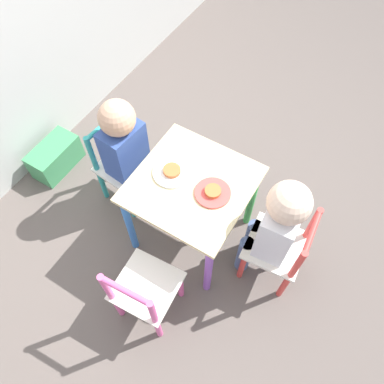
% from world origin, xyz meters
% --- Properties ---
extents(ground_plane, '(6.00, 6.00, 0.00)m').
position_xyz_m(ground_plane, '(0.00, 0.00, 0.00)').
color(ground_plane, '#5B514C').
extents(kids_table, '(0.50, 0.50, 0.49)m').
position_xyz_m(kids_table, '(0.00, 0.00, 0.40)').
color(kids_table, beige).
rests_on(kids_table, ground_plane).
extents(chair_teal, '(0.28, 0.28, 0.51)m').
position_xyz_m(chair_teal, '(0.04, 0.45, 0.25)').
color(chair_teal, silver).
rests_on(chair_teal, ground_plane).
extents(chair_red, '(0.28, 0.28, 0.51)m').
position_xyz_m(chair_red, '(0.04, -0.45, 0.25)').
color(chair_red, silver).
rests_on(chair_red, ground_plane).
extents(chair_pink, '(0.28, 0.28, 0.51)m').
position_xyz_m(chair_pink, '(-0.45, -0.03, 0.25)').
color(chair_pink, silver).
rests_on(chair_pink, ground_plane).
extents(child_back, '(0.21, 0.22, 0.72)m').
position_xyz_m(child_back, '(0.04, 0.39, 0.44)').
color(child_back, '#38383D').
rests_on(child_back, ground_plane).
extents(child_front, '(0.21, 0.23, 0.72)m').
position_xyz_m(child_front, '(0.03, -0.39, 0.44)').
color(child_front, '#4C608E').
rests_on(child_front, ground_plane).
extents(plate_back, '(0.17, 0.17, 0.03)m').
position_xyz_m(plate_back, '(0.00, 0.10, 0.50)').
color(plate_back, white).
rests_on(plate_back, kids_table).
extents(plate_front, '(0.16, 0.16, 0.03)m').
position_xyz_m(plate_front, '(-0.00, -0.10, 0.50)').
color(plate_front, '#E54C47').
rests_on(plate_front, kids_table).
extents(storage_bin, '(0.30, 0.16, 0.17)m').
position_xyz_m(storage_bin, '(-0.03, 0.92, 0.09)').
color(storage_bin, '#3D8E56').
rests_on(storage_bin, ground_plane).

